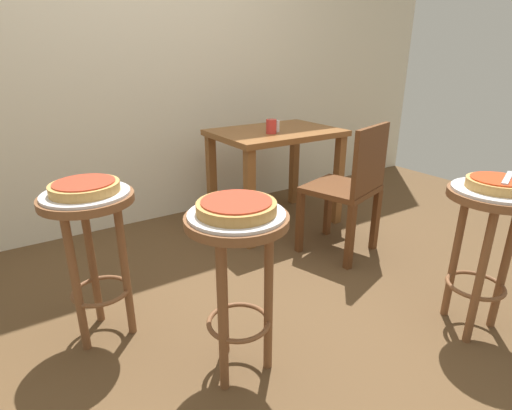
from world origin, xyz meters
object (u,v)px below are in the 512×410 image
Objects in this scene: pizza_foreground at (498,184)px; dining_table at (275,147)px; cup_near_edge at (271,126)px; serving_plate_middle at (237,214)px; pizza_middle at (236,207)px; serving_plate_foreground at (496,190)px; wooden_chair at (350,185)px; stool_foreground at (488,230)px; stool_leftside at (92,234)px; pizza_server_knife at (508,178)px; serving_plate_leftside at (86,194)px; stool_middle at (237,260)px; pizza_leftside at (85,187)px; condiment_shaker at (277,126)px.

dining_table is (-0.02, 1.57, -0.13)m from pizza_foreground.
cup_near_edge is at bearing -138.87° from dining_table.
serving_plate_middle is 0.03m from pizza_middle.
wooden_chair is at bearing 85.85° from serving_plate_foreground.
stool_foreground and stool_leftside have the same top height.
serving_plate_leftside is at bearing 127.93° from pizza_server_knife.
stool_middle is 0.77× the size of dining_table.
serving_plate_middle is 0.68m from pizza_leftside.
pizza_middle is at bearing -130.23° from cup_near_edge.
wooden_chair reaches higher than condiment_shaker.
stool_foreground is 7.12× the size of cup_near_edge.
cup_near_edge reaches higher than pizza_server_knife.
dining_table is at bearing 49.01° from pizza_middle.
cup_near_edge is 0.69m from wooden_chair.
dining_table is 0.18m from condiment_shaker.
stool_foreground is 0.77× the size of dining_table.
dining_table is (1.45, 0.66, -0.13)m from pizza_leftside.
cup_near_edge is at bearing 75.76° from pizza_server_knife.
pizza_middle is 1.59m from dining_table.
stool_foreground is at bearing 0.00° from serving_plate_foreground.
pizza_foreground is 1.73m from serving_plate_leftside.
pizza_leftside is (0.00, 0.00, 0.03)m from serving_plate_leftside.
pizza_leftside is at bearing 148.29° from pizza_foreground.
serving_plate_middle reaches higher than stool_foreground.
pizza_server_knife is at bearing -33.69° from serving_plate_foreground.
serving_plate_foreground is at bearing 0.00° from pizza_foreground.
serving_plate_foreground is 1.28× the size of pizza_leftside.
stool_leftside is (-0.41, 0.54, -0.19)m from serving_plate_middle.
stool_leftside is (-0.41, 0.54, -0.21)m from pizza_middle.
stool_middle is at bearing -52.88° from stool_leftside.
condiment_shaker is (-0.04, -0.06, 0.17)m from dining_table.
cup_near_edge is (1.34, 0.57, 0.26)m from stool_leftside.
serving_plate_leftside is 4.35× the size of condiment_shaker.
cup_near_edge is at bearing 49.77° from serving_plate_middle.
serving_plate_middle is at bearing 160.78° from pizza_foreground.
dining_table reaches higher than serving_plate_leftside.
pizza_foreground is at bearing -31.71° from serving_plate_leftside.
stool_foreground is at bearing -87.70° from condiment_shaker.
stool_middle is 1.93× the size of serving_plate_middle.
stool_leftside is 2.47× the size of pizza_leftside.
serving_plate_middle and serving_plate_leftside have the same top height.
pizza_leftside is (-0.00, 0.00, 0.21)m from stool_leftside.
stool_middle is 0.81× the size of wooden_chair.
condiment_shaker reaches higher than pizza_leftside.
dining_table is 10.92× the size of condiment_shaker.
cup_near_edge reaches higher than pizza_foreground.
cup_near_edge is at bearing 49.77° from pizza_middle.
wooden_chair is at bearing 85.85° from stool_foreground.
dining_table is at bearing 97.37° from wooden_chair.
cup_near_edge is (0.93, 1.10, 0.04)m from pizza_middle.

